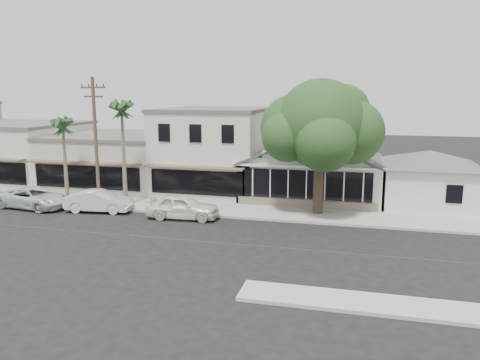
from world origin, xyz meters
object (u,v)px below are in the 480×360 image
(car_0, at_px, (183,207))
(car_2, at_px, (34,198))
(utility_pole, at_px, (96,140))
(shade_tree, at_px, (319,126))
(car_1, at_px, (99,201))

(car_0, xyz_separation_m, car_2, (-11.13, 0.05, -0.06))
(utility_pole, xyz_separation_m, shade_tree, (14.85, 2.24, 1.05))
(car_0, height_order, car_2, car_0)
(shade_tree, bearing_deg, car_0, -158.25)
(utility_pole, distance_m, car_1, 4.16)
(utility_pole, bearing_deg, car_1, -59.47)
(car_1, relative_size, shade_tree, 0.51)
(car_0, bearing_deg, shade_tree, -71.90)
(car_0, distance_m, car_2, 11.13)
(car_1, relative_size, car_2, 0.85)
(utility_pole, relative_size, car_0, 1.94)
(car_2, relative_size, shade_tree, 0.59)
(car_0, height_order, car_1, car_0)
(car_1, bearing_deg, utility_pole, 23.56)
(utility_pole, height_order, car_0, utility_pole)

